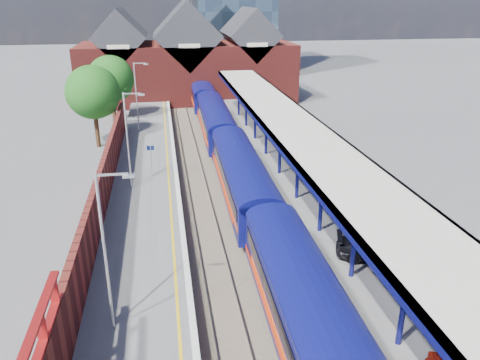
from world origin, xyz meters
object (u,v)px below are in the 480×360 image
object	(u,v)px
lamp_post_d	(137,92)
lamp_post_c	(129,134)
platform_sign	(151,155)
parked_car_blue	(327,173)
parked_car_dark	(378,248)
parked_car_silver	(404,257)
lamp_post_b	(107,244)
train	(226,142)

from	to	relation	value
lamp_post_d	lamp_post_c	bearing A→B (deg)	-90.00
lamp_post_c	platform_sign	world-z (taller)	lamp_post_c
lamp_post_c	parked_car_blue	size ratio (longest dim) A/B	1.69
platform_sign	lamp_post_c	bearing A→B (deg)	-124.26
platform_sign	parked_car_dark	bearing A→B (deg)	-50.60
parked_car_dark	lamp_post_c	bearing A→B (deg)	64.87
platform_sign	parked_car_silver	xyz separation A→B (m)	(12.92, -15.73, -1.07)
lamp_post_b	parked_car_silver	distance (m)	14.85
platform_sign	parked_car_blue	xyz separation A→B (m)	(13.25, -3.14, -1.11)
parked_car_blue	lamp_post_b	bearing A→B (deg)	149.21
parked_car_blue	parked_car_silver	bearing A→B (deg)	-167.76
parked_car_blue	train	bearing A→B (deg)	55.42
lamp_post_b	parked_car_dark	size ratio (longest dim) A/B	1.58
train	parked_car_dark	bearing A→B (deg)	-73.83
parked_car_silver	lamp_post_d	bearing A→B (deg)	-1.22
parked_car_dark	parked_car_blue	size ratio (longest dim) A/B	1.07
lamp_post_d	parked_car_silver	distance (m)	33.16
lamp_post_c	lamp_post_d	xyz separation A→B (m)	(0.00, 16.00, 0.00)
parked_car_silver	parked_car_blue	distance (m)	12.60
lamp_post_c	parked_car_silver	bearing A→B (deg)	-43.88
train	lamp_post_d	size ratio (longest dim) A/B	9.42
lamp_post_b	platform_sign	size ratio (longest dim) A/B	2.80
parked_car_dark	lamp_post_b	bearing A→B (deg)	122.29
platform_sign	parked_car_blue	distance (m)	13.66
train	lamp_post_b	world-z (taller)	lamp_post_b
lamp_post_d	parked_car_blue	distance (m)	22.77
lamp_post_d	parked_car_silver	bearing A→B (deg)	-64.34
train	parked_car_silver	world-z (taller)	train
platform_sign	parked_car_blue	world-z (taller)	platform_sign
train	parked_car_dark	world-z (taller)	train
platform_sign	lamp_post_b	bearing A→B (deg)	-94.33
parked_car_dark	parked_car_silver	bearing A→B (deg)	-122.44
train	lamp_post_c	distance (m)	10.56
lamp_post_b	lamp_post_d	size ratio (longest dim) A/B	1.00
train	parked_car_blue	distance (m)	10.16
lamp_post_d	platform_sign	distance (m)	14.25
platform_sign	parked_car_blue	bearing A→B (deg)	-13.32
lamp_post_b	train	bearing A→B (deg)	70.71
parked_car_blue	platform_sign	bearing A→B (deg)	90.39
train	lamp_post_b	bearing A→B (deg)	-109.29
parked_car_dark	parked_car_blue	world-z (taller)	parked_car_dark
parked_car_silver	lamp_post_b	bearing A→B (deg)	72.13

